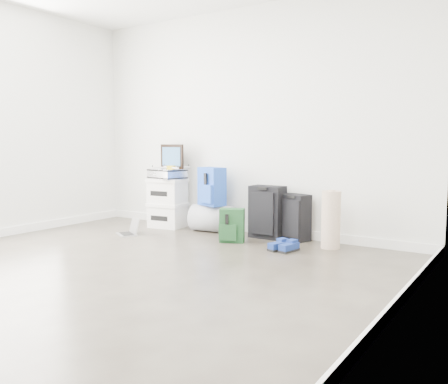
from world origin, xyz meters
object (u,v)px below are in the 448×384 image
Objects in this scene: large_suitcase at (267,212)px; boxes_stack at (168,203)px; carry_on at (295,217)px; laptop at (130,231)px; briefcase at (167,174)px; duffel_bag at (213,218)px.

boxes_stack is at bearing -175.37° from large_suitcase.
laptop is at bearing -137.57° from carry_on.
large_suitcase is 1.16× the size of carry_on.
boxes_stack is 1.74m from carry_on.
boxes_stack is 0.38m from briefcase.
duffel_bag is at bearing -156.64° from carry_on.
large_suitcase is at bearing -3.72° from duffel_bag.
briefcase is 1.27× the size of laptop.
boxes_stack is 1.05× the size of large_suitcase.
briefcase is at bearing 178.73° from duffel_bag.
briefcase is (0.00, 0.00, 0.38)m from boxes_stack.
laptop is at bearing -102.22° from boxes_stack.
boxes_stack reaches higher than large_suitcase.
carry_on is at bearing 17.87° from briefcase.
boxes_stack is at bearing 0.00° from briefcase.
boxes_stack is at bearing -156.52° from carry_on.
carry_on is (1.74, 0.15, -0.44)m from briefcase.
boxes_stack is 1.18× the size of duffel_bag.
large_suitcase reaches higher than carry_on.
laptop is at bearing -142.34° from duffel_bag.
carry_on is 1.97m from laptop.
briefcase reaches higher than boxes_stack.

